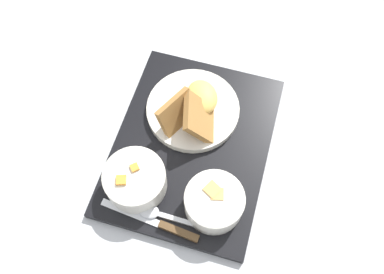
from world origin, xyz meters
The scene contains 7 objects.
ground_plane centered at (0.00, 0.00, 0.00)m, with size 4.00×4.00×0.00m, color silver.
serving_tray centered at (0.00, 0.00, 0.01)m, with size 0.44×0.36×0.02m.
bowl_salad centered at (-0.13, 0.06, 0.05)m, with size 0.12×0.12×0.06m.
bowl_soup centered at (-0.11, -0.09, 0.05)m, with size 0.11×0.11×0.06m.
plate_main centered at (0.07, 0.03, 0.03)m, with size 0.20×0.20×0.09m.
knife centered at (-0.18, -0.02, 0.02)m, with size 0.02×0.20×0.01m.
spoon centered at (-0.16, -0.01, 0.02)m, with size 0.04×0.15×0.01m.
Camera 1 is at (-0.33, -0.14, 0.78)m, focal length 38.00 mm.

